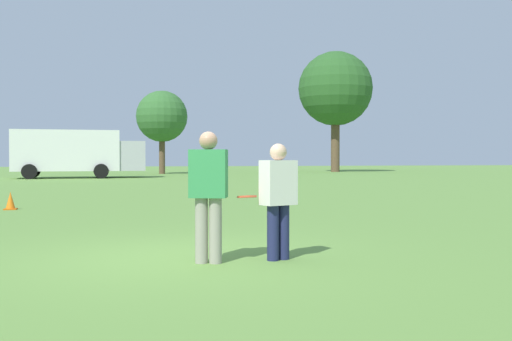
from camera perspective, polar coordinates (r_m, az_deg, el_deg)
name	(u,v)px	position (r m, az deg, el deg)	size (l,w,h in m)	color
ground_plane	(173,258)	(8.49, -7.90, -8.22)	(166.92, 166.92, 0.00)	#608C3D
player_thrower	(208,189)	(7.90, -4.55, -1.78)	(0.55, 0.42, 1.74)	gray
player_defender	(278,195)	(8.14, 2.13, -2.33)	(0.53, 0.42, 1.58)	#1E234C
frisbee	(247,197)	(8.10, -0.88, -2.51)	(0.27, 0.27, 0.06)	#E54C33
traffic_cone	(10,201)	(17.27, -22.33, -2.70)	(0.32, 0.32, 0.48)	#D8590C
box_truck	(76,152)	(41.78, -16.74, 1.71)	(8.60, 3.26, 3.18)	white
tree_center_elm	(162,117)	(50.66, -8.95, 5.08)	(4.27, 4.27, 6.94)	brown
tree_east_birch	(335,89)	(57.57, 7.57, 7.68)	(7.00, 7.00, 11.38)	brown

